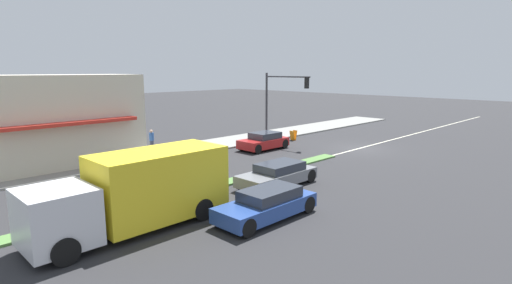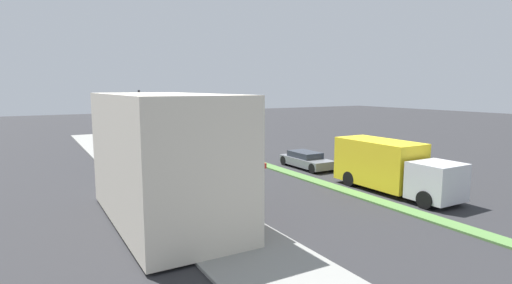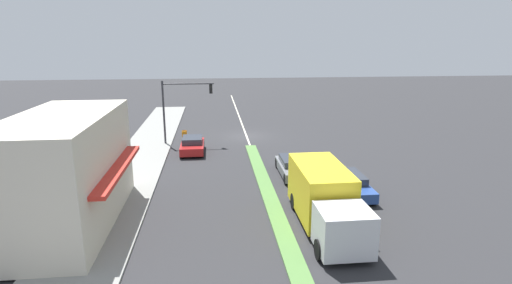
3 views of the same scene
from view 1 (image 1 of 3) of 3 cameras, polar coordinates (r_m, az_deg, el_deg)
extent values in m
plane|color=#2B2B2D|center=(18.89, -14.43, -8.41)|extent=(160.00, 160.00, 0.00)
cube|color=gray|center=(26.59, -25.48, -3.55)|extent=(4.00, 73.00, 0.12)
cube|color=beige|center=(31.73, 14.57, -0.88)|extent=(0.16, 60.00, 0.01)
cube|color=beige|center=(27.56, -26.85, 2.79)|extent=(4.33, 10.01, 5.54)
cube|color=red|center=(25.21, -25.01, 2.40)|extent=(0.70, 8.01, 0.20)
cylinder|color=#333338|center=(33.84, 1.51, 5.11)|extent=(0.18, 0.18, 5.60)
cylinder|color=#333338|center=(32.22, 4.49, 9.28)|extent=(4.50, 0.12, 0.12)
cube|color=black|center=(31.01, 7.26, 8.36)|extent=(0.28, 0.24, 0.84)
sphere|color=red|center=(31.10, 7.42, 8.86)|extent=(0.18, 0.18, 0.18)
sphere|color=gold|center=(31.11, 7.41, 8.37)|extent=(0.18, 0.18, 0.18)
sphere|color=green|center=(31.12, 7.40, 7.87)|extent=(0.18, 0.18, 0.18)
cylinder|color=#282D42|center=(29.63, -14.64, -0.59)|extent=(0.26, 0.26, 0.85)
cylinder|color=#284C8C|center=(29.51, -14.70, 0.75)|extent=(0.34, 0.34, 0.55)
sphere|color=tan|center=(29.45, -14.74, 1.49)|extent=(0.22, 0.22, 0.22)
cube|color=orange|center=(34.49, 5.52, 0.98)|extent=(0.45, 0.21, 0.84)
cube|color=orange|center=(34.24, 5.18, 0.92)|extent=(0.45, 0.21, 0.84)
cube|color=silver|center=(14.71, -26.58, -9.57)|extent=(2.28, 2.20, 1.90)
cube|color=yellow|center=(16.14, -13.63, -5.74)|extent=(2.40, 5.10, 2.60)
cylinder|color=black|center=(13.97, -25.62, -13.93)|extent=(0.28, 0.90, 0.90)
cylinder|color=black|center=(15.89, -28.34, -11.23)|extent=(0.28, 0.90, 0.90)
cylinder|color=black|center=(16.30, -7.65, -9.51)|extent=(0.28, 0.90, 0.90)
cylinder|color=black|center=(17.98, -11.91, -7.75)|extent=(0.28, 0.90, 0.90)
cube|color=slate|center=(20.77, 3.00, -4.99)|extent=(1.84, 4.48, 0.58)
cube|color=#2D333D|center=(20.80, 3.43, -3.53)|extent=(1.57, 2.47, 0.42)
cylinder|color=black|center=(19.01, 1.28, -6.83)|extent=(0.22, 0.72, 0.72)
cylinder|color=black|center=(20.12, -2.14, -5.86)|extent=(0.22, 0.72, 0.72)
cylinder|color=black|center=(21.63, 7.78, -4.80)|extent=(0.22, 0.72, 0.72)
cylinder|color=black|center=(22.62, 4.44, -4.07)|extent=(0.22, 0.72, 0.72)
cube|color=#284793|center=(16.28, 1.45, -9.29)|extent=(1.73, 4.48, 0.59)
cube|color=#2D333D|center=(16.27, 2.00, -7.39)|extent=(1.47, 2.46, 0.44)
cylinder|color=black|center=(14.64, -1.19, -12.15)|extent=(0.22, 0.71, 0.71)
cylinder|color=black|center=(15.70, -5.16, -10.61)|extent=(0.22, 0.71, 0.71)
cylinder|color=black|center=(17.14, 7.45, -8.84)|extent=(0.22, 0.71, 0.71)
cylinder|color=black|center=(18.06, 3.55, -7.78)|extent=(0.22, 0.71, 0.71)
cube|color=#AD1E1E|center=(30.22, 1.04, -0.12)|extent=(1.89, 3.89, 0.63)
cube|color=#2D333D|center=(30.26, 1.30, 0.95)|extent=(1.60, 2.14, 0.47)
cylinder|color=black|center=(28.62, 0.21, -1.02)|extent=(0.22, 0.70, 0.70)
cylinder|color=black|center=(29.80, -2.11, -0.58)|extent=(0.22, 0.70, 0.70)
cylinder|color=black|center=(30.78, 4.09, -0.25)|extent=(0.22, 0.70, 0.70)
cylinder|color=black|center=(31.88, 1.79, 0.14)|extent=(0.22, 0.70, 0.70)
camera|label=2|loc=(32.16, -60.70, 5.03)|focal=28.00mm
camera|label=3|loc=(21.93, -77.30, 10.74)|focal=28.00mm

